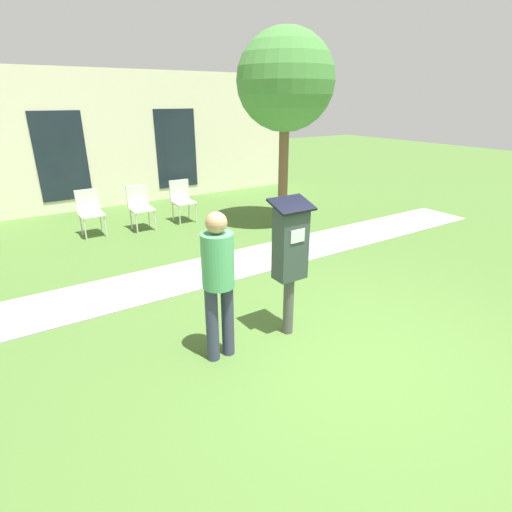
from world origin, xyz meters
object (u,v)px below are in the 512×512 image
(outdoor_chair_middle, at_px, (140,204))
(outdoor_chair_right, at_px, (182,197))
(parking_meter, at_px, (290,251))
(outdoor_chair_left, at_px, (90,209))
(person_standing, at_px, (218,276))

(outdoor_chair_middle, height_order, outdoor_chair_right, same)
(outdoor_chair_middle, bearing_deg, outdoor_chair_right, 9.13)
(parking_meter, bearing_deg, outdoor_chair_middle, 91.81)
(outdoor_chair_left, bearing_deg, outdoor_chair_middle, -11.39)
(person_standing, bearing_deg, outdoor_chair_right, 46.02)
(outdoor_chair_left, relative_size, outdoor_chair_right, 1.00)
(outdoor_chair_left, xyz_separation_m, outdoor_chair_middle, (0.95, -0.15, 0.00))
(outdoor_chair_left, height_order, outdoor_chair_right, same)
(person_standing, distance_m, outdoor_chair_left, 5.00)
(parking_meter, xyz_separation_m, outdoor_chair_right, (0.80, 4.91, -0.49))
(outdoor_chair_left, distance_m, outdoor_chair_middle, 0.96)
(parking_meter, height_order, person_standing, parking_meter)
(parking_meter, xyz_separation_m, person_standing, (-0.87, 0.01, -0.09))
(outdoor_chair_middle, bearing_deg, person_standing, -93.85)
(outdoor_chair_right, bearing_deg, outdoor_chair_left, 162.52)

